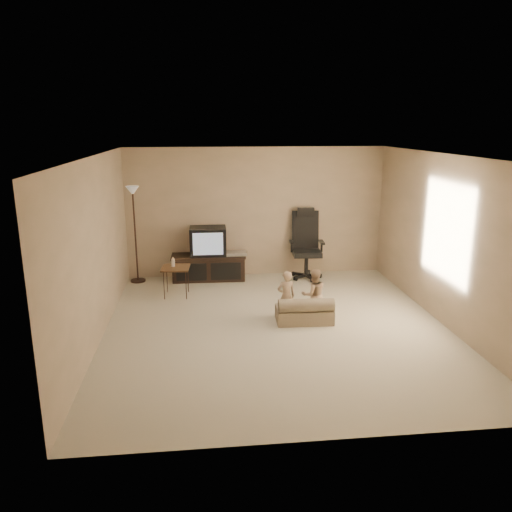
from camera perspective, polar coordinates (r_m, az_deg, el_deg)
The scene contains 9 objects.
floor at distance 7.46m, azimuth 2.37°, elevation -8.14°, with size 5.50×5.50×0.00m, color beige.
room_shell at distance 7.01m, azimuth 2.50°, elevation 3.36°, with size 5.50×5.50×5.50m.
tv_stand at distance 9.61m, azimuth -5.42°, elevation -0.22°, with size 1.44×0.55×1.02m.
office_chair at distance 9.75m, azimuth 5.73°, elevation 0.35°, with size 0.67×0.70×1.35m.
side_table at distance 8.73m, azimuth -9.19°, elevation -1.35°, with size 0.50×0.50×0.70m.
floor_lamp at distance 9.50m, azimuth -13.79°, elevation 4.82°, with size 0.28×0.28×1.82m.
child_sofa at distance 7.61m, azimuth 5.59°, elevation -6.38°, with size 0.86×0.51×0.41m.
toddler_left at distance 7.57m, azimuth 3.48°, elevation -4.61°, with size 0.29×0.21×0.79m, color tan.
toddler_right at distance 7.65m, azimuth 6.62°, elevation -4.40°, with size 0.39×0.21×0.81m, color tan.
Camera 1 is at (-1.06, -6.79, 2.91)m, focal length 35.00 mm.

